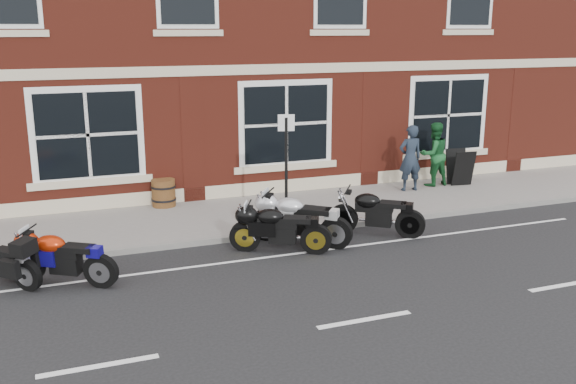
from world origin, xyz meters
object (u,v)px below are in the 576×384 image
at_px(moto_sport_black, 278,227).
at_px(a_board_sign, 460,167).
at_px(barrel_planter, 164,193).
at_px(moto_sport_red, 62,256).
at_px(moto_sport_silver, 298,217).
at_px(moto_naked_black, 375,211).
at_px(pedestrian_left, 410,158).
at_px(parking_sign, 286,163).
at_px(pedestrian_right, 434,154).

height_order(moto_sport_black, a_board_sign, a_board_sign).
bearing_deg(barrel_planter, moto_sport_red, -121.45).
height_order(moto_sport_silver, moto_naked_black, moto_sport_silver).
height_order(moto_sport_silver, pedestrian_left, pedestrian_left).
relative_size(pedestrian_left, parking_sign, 0.71).
bearing_deg(a_board_sign, pedestrian_left, -170.10).
xyz_separation_m(moto_sport_black, moto_naked_black, (2.36, 0.32, 0.01)).
distance_m(moto_naked_black, pedestrian_left, 3.82).
bearing_deg(pedestrian_left, moto_sport_black, 36.89).
bearing_deg(parking_sign, a_board_sign, 35.17).
bearing_deg(a_board_sign, moto_sport_black, -146.43).
height_order(a_board_sign, parking_sign, parking_sign).
bearing_deg(parking_sign, pedestrian_right, 39.59).
distance_m(moto_sport_silver, parking_sign, 1.27).
distance_m(pedestrian_right, a_board_sign, 0.87).
relative_size(moto_naked_black, pedestrian_left, 0.98).
distance_m(moto_sport_black, parking_sign, 1.65).
distance_m(moto_sport_black, moto_sport_silver, 0.67).
xyz_separation_m(moto_sport_silver, barrel_planter, (-2.19, 3.54, -0.12)).
height_order(moto_naked_black, a_board_sign, a_board_sign).
height_order(moto_sport_red, pedestrian_left, pedestrian_left).
relative_size(moto_sport_silver, a_board_sign, 1.78).
bearing_deg(pedestrian_right, moto_naked_black, 39.47).
height_order(pedestrian_left, barrel_planter, pedestrian_left).
distance_m(moto_sport_black, a_board_sign, 7.31).
xyz_separation_m(moto_sport_red, parking_sign, (4.73, 1.35, 1.05)).
bearing_deg(moto_sport_red, pedestrian_right, -37.15).
bearing_deg(pedestrian_left, moto_naked_black, 52.09).
bearing_deg(pedestrian_right, moto_sport_red, 17.88).
bearing_deg(parking_sign, moto_sport_black, -101.41).
bearing_deg(parking_sign, pedestrian_left, 40.99).
bearing_deg(pedestrian_left, moto_sport_red, 24.66).
height_order(moto_sport_red, parking_sign, parking_sign).
bearing_deg(pedestrian_left, a_board_sign, -173.41).
height_order(barrel_planter, parking_sign, parking_sign).
relative_size(moto_sport_silver, pedestrian_right, 1.01).
xyz_separation_m(moto_naked_black, a_board_sign, (4.22, 2.87, 0.08)).
relative_size(moto_sport_black, moto_naked_black, 1.07).
relative_size(pedestrian_right, a_board_sign, 1.77).
distance_m(pedestrian_left, a_board_sign, 1.72).
bearing_deg(moto_sport_black, pedestrian_left, -29.76).
bearing_deg(pedestrian_left, pedestrian_right, -159.14).
bearing_deg(barrel_planter, pedestrian_left, -6.67).
bearing_deg(barrel_planter, moto_sport_silver, -58.22).
bearing_deg(a_board_sign, pedestrian_right, 172.03).
bearing_deg(moto_sport_silver, pedestrian_right, -18.69).
bearing_deg(moto_sport_black, moto_sport_silver, -31.17).
height_order(moto_sport_black, parking_sign, parking_sign).
relative_size(moto_sport_black, a_board_sign, 1.89).
distance_m(moto_sport_red, barrel_planter, 4.80).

